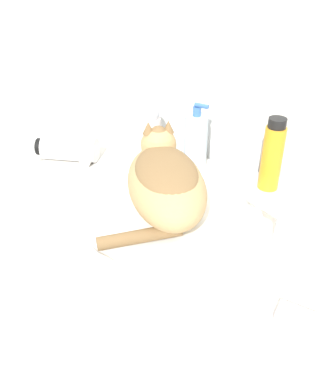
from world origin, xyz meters
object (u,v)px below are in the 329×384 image
soap_pump_bottle (196,142)px  lotion_bottle_white (150,131)px  cat (166,179)px  hair_dryer (70,149)px  faucet (281,214)px  soap_bar (297,319)px  shampoo_bottle_tall (272,155)px

soap_pump_bottle → lotion_bottle_white: bearing=-180.0°
cat → hair_dryer: bearing=31.1°
soap_pump_bottle → hair_dryer: soap_pump_bottle is taller
cat → faucet: 0.26m
lotion_bottle_white → soap_bar: lotion_bottle_white is taller
cat → shampoo_bottle_tall: cat is taller
faucet → lotion_bottle_white: size_ratio=0.95×
cat → lotion_bottle_white: size_ratio=2.28×
cat → faucet: cat is taller
cat → shampoo_bottle_tall: size_ratio=1.91×
shampoo_bottle_tall → faucet: bearing=-67.4°
faucet → hair_dryer: bearing=-24.8°
faucet → lotion_bottle_white: 0.51m
faucet → cat: bearing=-1.9°
cat → soap_pump_bottle: 0.30m
faucet → soap_bar: bearing=97.2°
lotion_bottle_white → soap_pump_bottle: bearing=0.0°
shampoo_bottle_tall → lotion_bottle_white: bearing=180.0°
cat → hair_dryer: (-0.42, 0.15, -0.09)m
lotion_bottle_white → soap_bar: size_ratio=2.37×
lotion_bottle_white → soap_pump_bottle: (0.15, 0.00, 0.00)m
hair_dryer → soap_bar: 0.81m
hair_dryer → lotion_bottle_white: bearing=-165.0°
soap_pump_bottle → soap_bar: 0.60m
soap_bar → lotion_bottle_white: bearing=142.9°
shampoo_bottle_tall → hair_dryer: 0.59m
faucet → soap_bar: faucet is taller
soap_pump_bottle → shampoo_bottle_tall: 0.22m
faucet → soap_pump_bottle: bearing=-53.2°
faucet → shampoo_bottle_tall: bearing=-85.7°
soap_pump_bottle → shampoo_bottle_tall: size_ratio=1.00×
lotion_bottle_white → hair_dryer: (-0.20, -0.14, -0.05)m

